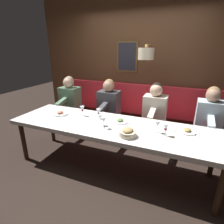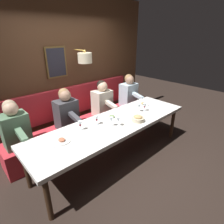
{
  "view_description": "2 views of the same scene",
  "coord_description": "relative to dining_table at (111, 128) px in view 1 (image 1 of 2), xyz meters",
  "views": [
    {
      "loc": [
        -2.21,
        -0.94,
        1.81
      ],
      "look_at": [
        0.05,
        0.01,
        0.92
      ],
      "focal_mm": 28.76,
      "sensor_mm": 36.0,
      "label": 1
    },
    {
      "loc": [
        -2.0,
        1.92,
        2.15
      ],
      "look_at": [
        0.05,
        0.01,
        0.92
      ],
      "focal_mm": 28.86,
      "sensor_mm": 36.0,
      "label": 2
    }
  ],
  "objects": [
    {
      "name": "back_wall_panel",
      "position": [
        1.46,
        -0.0,
        0.68
      ],
      "size": [
        0.59,
        4.46,
        2.9
      ],
      "color": "#51331E",
      "rests_on": "ground_plane"
    },
    {
      "name": "wine_glass_2",
      "position": [
        -0.05,
        -0.77,
        0.17
      ],
      "size": [
        0.07,
        0.07,
        0.16
      ],
      "color": "silver",
      "rests_on": "dining_table"
    },
    {
      "name": "wine_glass_4",
      "position": [
        0.0,
        -0.66,
        0.17
      ],
      "size": [
        0.07,
        0.07,
        0.16
      ],
      "color": "silver",
      "rests_on": "dining_table"
    },
    {
      "name": "diner_far",
      "position": [
        0.88,
        1.34,
        0.13
      ],
      "size": [
        0.6,
        0.4,
        0.79
      ],
      "color": "#567A5B",
      "rests_on": "banquette_bench"
    },
    {
      "name": "dining_table",
      "position": [
        0.0,
        0.0,
        0.0
      ],
      "size": [
        0.9,
        3.06,
        0.74
      ],
      "color": "silver",
      "rests_on": "ground_plane"
    },
    {
      "name": "wine_glass_0",
      "position": [
        0.14,
        0.27,
        0.17
      ],
      "size": [
        0.07,
        0.07,
        0.16
      ],
      "color": "silver",
      "rests_on": "dining_table"
    },
    {
      "name": "wine_glass_1",
      "position": [
        -0.15,
        0.05,
        0.17
      ],
      "size": [
        0.07,
        0.07,
        0.16
      ],
      "color": "silver",
      "rests_on": "dining_table"
    },
    {
      "name": "place_setting_1",
      "position": [
        0.07,
        0.96,
        0.07
      ],
      "size": [
        0.24,
        0.32,
        0.05
      ],
      "color": "silver",
      "rests_on": "dining_table"
    },
    {
      "name": "diner_nearest",
      "position": [
        0.88,
        -1.35,
        0.13
      ],
      "size": [
        0.6,
        0.4,
        0.79
      ],
      "color": "silver",
      "rests_on": "banquette_bench"
    },
    {
      "name": "place_setting_0",
      "position": [
        0.17,
        -1.03,
        0.07
      ],
      "size": [
        0.24,
        0.32,
        0.05
      ],
      "color": "silver",
      "rests_on": "dining_table"
    },
    {
      "name": "ground_plane",
      "position": [
        0.0,
        0.0,
        -0.68
      ],
      "size": [
        12.0,
        12.0,
        0.0
      ],
      "primitive_type": "plane",
      "color": "black"
    },
    {
      "name": "wine_glass_5",
      "position": [
        0.16,
        0.58,
        0.17
      ],
      "size": [
        0.07,
        0.07,
        0.16
      ],
      "color": "silver",
      "rests_on": "dining_table"
    },
    {
      "name": "bread_bowl",
      "position": [
        -0.25,
        -0.33,
        0.11
      ],
      "size": [
        0.22,
        0.22,
        0.12
      ],
      "color": "beige",
      "rests_on": "dining_table"
    },
    {
      "name": "wine_glass_3",
      "position": [
        -0.07,
        0.13,
        0.17
      ],
      "size": [
        0.07,
        0.07,
        0.16
      ],
      "color": "silver",
      "rests_on": "dining_table"
    },
    {
      "name": "banquette_bench",
      "position": [
        0.89,
        0.0,
        -0.46
      ],
      "size": [
        0.52,
        3.26,
        0.45
      ],
      "primitive_type": "cube",
      "color": "red",
      "rests_on": "ground_plane"
    },
    {
      "name": "diner_near",
      "position": [
        0.88,
        -0.48,
        0.13
      ],
      "size": [
        0.6,
        0.4,
        0.79
      ],
      "color": "beige",
      "rests_on": "banquette_bench"
    },
    {
      "name": "diner_middle",
      "position": [
        0.88,
        0.42,
        0.13
      ],
      "size": [
        0.6,
        0.4,
        0.79
      ],
      "color": "#3D3D42",
      "rests_on": "banquette_bench"
    },
    {
      "name": "place_setting_2",
      "position": [
        0.15,
        -0.09,
        0.07
      ],
      "size": [
        0.24,
        0.32,
        0.05
      ],
      "color": "white",
      "rests_on": "dining_table"
    }
  ]
}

